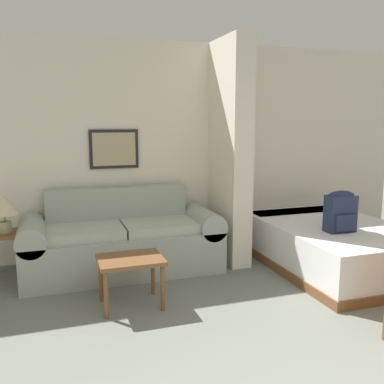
{
  "coord_description": "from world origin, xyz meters",
  "views": [
    {
      "loc": [
        -1.4,
        -1.29,
        1.69
      ],
      "look_at": [
        -0.21,
        2.25,
        1.05
      ],
      "focal_mm": 40.0,
      "sensor_mm": 36.0,
      "label": 1
    }
  ],
  "objects_px": {
    "table_lamp": "(4,208)",
    "couch": "(122,241)",
    "coffee_table": "(131,265)",
    "bed": "(332,245)",
    "backpack": "(341,211)"
  },
  "relations": [
    {
      "from": "table_lamp",
      "to": "couch",
      "type": "bearing_deg",
      "value": -1.2
    },
    {
      "from": "couch",
      "to": "coffee_table",
      "type": "distance_m",
      "value": 0.94
    },
    {
      "from": "couch",
      "to": "backpack",
      "type": "bearing_deg",
      "value": -23.34
    },
    {
      "from": "coffee_table",
      "to": "bed",
      "type": "height_order",
      "value": "bed"
    },
    {
      "from": "bed",
      "to": "table_lamp",
      "type": "bearing_deg",
      "value": 169.38
    },
    {
      "from": "table_lamp",
      "to": "bed",
      "type": "distance_m",
      "value": 3.61
    },
    {
      "from": "couch",
      "to": "table_lamp",
      "type": "xyz_separation_m",
      "value": [
        -1.19,
        0.02,
        0.46
      ]
    },
    {
      "from": "coffee_table",
      "to": "backpack",
      "type": "bearing_deg",
      "value": 0.13
    },
    {
      "from": "coffee_table",
      "to": "table_lamp",
      "type": "xyz_separation_m",
      "value": [
        -1.11,
        0.96,
        0.41
      ]
    },
    {
      "from": "table_lamp",
      "to": "backpack",
      "type": "relative_size",
      "value": 0.86
    },
    {
      "from": "bed",
      "to": "coffee_table",
      "type": "bearing_deg",
      "value": -172.7
    },
    {
      "from": "couch",
      "to": "backpack",
      "type": "distance_m",
      "value": 2.39
    },
    {
      "from": "table_lamp",
      "to": "backpack",
      "type": "distance_m",
      "value": 3.49
    },
    {
      "from": "coffee_table",
      "to": "couch",
      "type": "bearing_deg",
      "value": 85.14
    },
    {
      "from": "couch",
      "to": "coffee_table",
      "type": "height_order",
      "value": "couch"
    }
  ]
}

